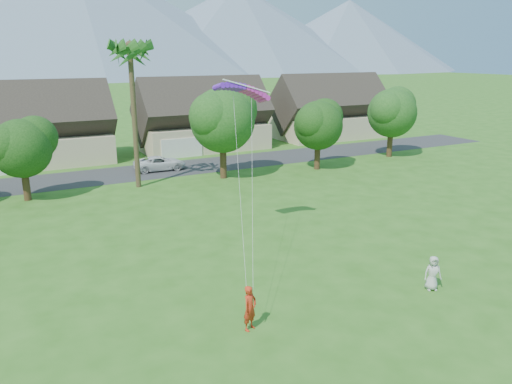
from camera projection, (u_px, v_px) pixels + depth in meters
ground at (368, 337)px, 20.75m from camera, size 500.00×500.00×0.00m
street at (144, 172)px, 49.73m from camera, size 90.00×7.00×0.01m
kite_flyer at (250, 308)px, 21.05m from camera, size 0.86×0.75×2.00m
watcher at (433, 273)px, 24.68m from camera, size 1.02×0.87×1.77m
parked_car at (160, 163)px, 50.29m from camera, size 5.26×2.64×1.43m
mountain_ridge at (33, 16)px, 239.29m from camera, size 540.00×240.00×70.00m
houses_row at (125, 126)px, 56.70m from camera, size 72.75×8.19×8.86m
tree_row at (147, 132)px, 42.73m from camera, size 62.27×6.67×8.45m
fan_palm at (130, 48)px, 40.99m from camera, size 3.00×3.00×13.80m
parafoil_kite at (242, 88)px, 29.28m from camera, size 3.35×1.04×0.50m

